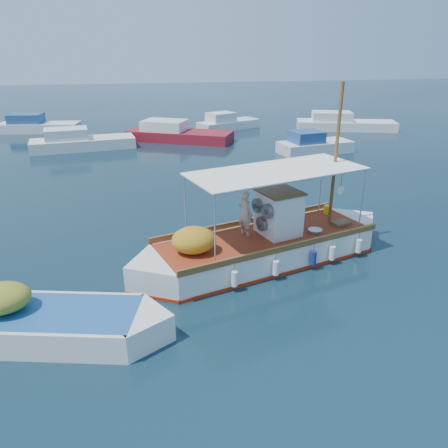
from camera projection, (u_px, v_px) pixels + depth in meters
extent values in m
plane|color=black|center=(249.00, 256.00, 16.21)|extent=(160.00, 160.00, 0.00)
cube|color=white|center=(265.00, 250.00, 15.82)|extent=(8.20, 4.72, 1.14)
cube|color=white|center=(164.00, 275.00, 14.14)|extent=(2.49, 2.49, 1.14)
cube|color=white|center=(347.00, 231.00, 17.49)|extent=(2.49, 2.49, 1.14)
cube|color=#96270E|center=(265.00, 259.00, 15.95)|extent=(8.33, 4.83, 0.19)
cube|color=maroon|center=(266.00, 237.00, 15.61)|extent=(8.14, 4.52, 0.06)
cube|color=brown|center=(247.00, 221.00, 16.63)|extent=(7.59, 2.36, 0.21)
cube|color=brown|center=(287.00, 247.00, 14.49)|extent=(7.59, 2.36, 0.21)
cube|color=white|center=(279.00, 213.00, 15.53)|extent=(1.58, 1.65, 1.56)
cube|color=brown|center=(280.00, 192.00, 15.22)|extent=(1.71, 1.78, 0.06)
cylinder|color=slate|center=(268.00, 211.00, 14.85)|extent=(0.37, 0.56, 0.52)
cylinder|color=slate|center=(258.00, 205.00, 15.39)|extent=(0.37, 0.56, 0.52)
cylinder|color=slate|center=(262.00, 223.00, 15.33)|extent=(0.37, 0.56, 0.52)
cylinder|color=brown|center=(336.00, 156.00, 15.86)|extent=(0.16, 0.16, 5.19)
cylinder|color=brown|center=(317.00, 170.00, 15.66)|extent=(1.81, 0.62, 0.08)
cylinder|color=silver|center=(185.00, 207.00, 14.97)|extent=(0.06, 0.06, 2.34)
cylinder|color=silver|center=(215.00, 231.00, 13.10)|extent=(0.06, 0.06, 2.34)
cylinder|color=silver|center=(321.00, 184.00, 17.52)|extent=(0.06, 0.06, 2.34)
cylinder|color=silver|center=(362.00, 200.00, 15.65)|extent=(0.06, 0.06, 2.34)
cube|color=white|center=(277.00, 171.00, 14.86)|extent=(6.58, 4.14, 0.04)
ellipsoid|color=#BF871C|center=(194.00, 240.00, 14.23)|extent=(1.75, 1.60, 0.87)
cube|color=yellow|center=(288.00, 219.00, 16.57)|extent=(0.30, 0.25, 0.42)
cylinder|color=yellow|center=(328.00, 210.00, 17.60)|extent=(0.39, 0.39, 0.35)
cube|color=brown|center=(341.00, 223.00, 16.57)|extent=(0.78, 0.64, 0.12)
cylinder|color=#B2B2B2|center=(315.00, 231.00, 15.87)|extent=(0.65, 0.65, 0.12)
cylinder|color=white|center=(340.00, 190.00, 15.04)|extent=(0.31, 0.12, 0.31)
cylinder|color=white|center=(234.00, 279.00, 13.70)|extent=(0.26, 0.26, 0.50)
cylinder|color=navy|center=(313.00, 258.00, 15.03)|extent=(0.26, 0.26, 0.50)
cylinder|color=white|center=(359.00, 246.00, 15.93)|extent=(0.26, 0.26, 0.50)
imported|color=#B8AF98|center=(245.00, 213.00, 15.39)|extent=(0.68, 0.71, 1.64)
cube|color=white|center=(41.00, 327.00, 11.65)|extent=(5.56, 3.23, 1.02)
cube|color=white|center=(137.00, 330.00, 11.53)|extent=(1.98, 1.98, 1.02)
cube|color=#205494|center=(38.00, 312.00, 11.46)|extent=(5.50, 3.01, 0.06)
ellipsoid|color=olive|center=(1.00, 298.00, 11.35)|extent=(1.75, 1.55, 0.75)
cube|color=silver|center=(84.00, 145.00, 32.72)|extent=(7.75, 3.43, 1.00)
cube|color=silver|center=(66.00, 134.00, 32.03)|extent=(3.25, 2.44, 0.80)
cube|color=maroon|center=(180.00, 137.00, 35.52)|extent=(8.83, 6.26, 1.00)
cube|color=silver|center=(165.00, 125.00, 35.49)|extent=(4.09, 3.63, 0.80)
cube|color=silver|center=(315.00, 148.00, 31.64)|extent=(5.61, 3.10, 1.00)
cube|color=#264D81|center=(306.00, 137.00, 31.03)|extent=(2.42, 2.21, 0.80)
cube|color=silver|center=(346.00, 126.00, 40.13)|extent=(9.19, 5.03, 1.00)
cube|color=silver|center=(332.00, 116.00, 39.91)|extent=(4.01, 3.13, 0.80)
cube|color=silver|center=(40.00, 129.00, 39.14)|extent=(7.23, 3.28, 1.00)
cube|color=#264D81|center=(26.00, 118.00, 38.75)|extent=(3.04, 2.34, 0.80)
cube|color=silver|center=(229.00, 126.00, 40.27)|extent=(6.22, 4.39, 1.00)
cube|color=silver|center=(221.00, 117.00, 39.43)|extent=(2.88, 2.57, 0.80)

